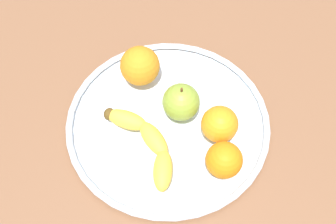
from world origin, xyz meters
The scene contains 7 objects.
ground_plane centered at (0.00, 0.00, -2.00)cm, with size 144.16×144.16×4.00cm, color brown.
fruit_bowl centered at (0.00, 0.00, 0.92)cm, with size 38.35×38.35×1.80cm.
banana centered at (-1.77, 6.36, 3.47)cm, with size 20.55×8.17×3.33cm.
apple centered at (-0.34, -3.02, 5.28)cm, with size 6.95×6.95×7.75cm.
orange_center centered at (-7.79, -5.57, 5.14)cm, with size 6.69×6.69×6.69cm, color orange.
orange_back_left centered at (11.13, -1.79, 5.64)cm, with size 7.68×7.68×7.68cm, color orange.
orange_front_right centered at (-13.51, -1.58, 5.01)cm, with size 6.42×6.42×6.42cm, color orange.
Camera 1 is at (-34.20, 26.41, 74.15)cm, focal length 48.27 mm.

